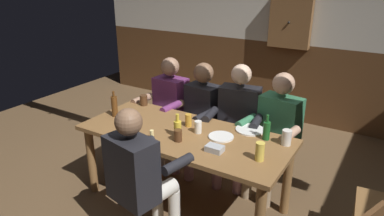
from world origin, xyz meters
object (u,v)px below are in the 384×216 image
plate_0 (221,137)px  pint_glass_3 (144,100)px  dining_table (184,142)px  wall_dart_cabinet (290,22)px  person_4 (139,172)px  table_candle (152,134)px  person_2 (237,119)px  pint_glass_0 (188,120)px  bottle_2 (178,128)px  bottle_0 (114,106)px  person_3 (275,129)px  pint_glass_1 (178,135)px  bottle_1 (267,130)px  plate_1 (250,130)px  condiment_caddy (215,149)px  pint_glass_5 (198,127)px  person_0 (167,105)px  pint_glass_2 (260,151)px  person_1 (199,112)px

plate_0 → pint_glass_3: 1.11m
dining_table → wall_dart_cabinet: 2.55m
person_4 → table_candle: person_4 is taller
person_2 → person_4: bearing=71.4°
person_2 → person_4: 1.31m
dining_table → pint_glass_0: (-0.04, 0.14, 0.16)m
bottle_2 → bottle_0: bearing=176.2°
person_3 → wall_dart_cabinet: (-0.48, 1.78, 0.77)m
dining_table → pint_glass_1: (0.05, -0.17, 0.15)m
bottle_0 → bottle_1: (1.47, 0.30, -0.02)m
bottle_0 → pint_glass_3: bearing=82.6°
plate_0 → plate_1: 0.31m
pint_glass_3 → bottle_2: bearing=-31.0°
pint_glass_0 → pint_glass_3: size_ratio=1.06×
table_candle → plate_1: bearing=42.4°
condiment_caddy → pint_glass_1: pint_glass_1 is taller
plate_0 → pint_glass_5: pint_glass_5 is taller
bottle_0 → pint_glass_3: 0.40m
person_3 → pint_glass_5: 0.79m
person_0 → pint_glass_1: size_ratio=11.48×
condiment_caddy → pint_glass_0: size_ratio=1.17×
pint_glass_1 → table_candle: bearing=-159.3°
person_4 → condiment_caddy: bearing=62.7°
person_3 → pint_glass_0: 0.85m
person_2 → pint_glass_5: person_2 is taller
bottle_1 → pint_glass_2: 0.38m
bottle_2 → pint_glass_3: 0.86m
person_4 → bottle_0: person_4 is taller
dining_table → plate_0: bearing=14.4°
pint_glass_0 → pint_glass_2: 0.84m
plate_1 → pint_glass_3: size_ratio=2.33×
condiment_caddy → plate_1: 0.52m
person_2 → pint_glass_0: 0.58m
person_3 → bottle_1: 0.41m
bottle_0 → pint_glass_0: bearing=13.4°
person_0 → pint_glass_3: (-0.09, -0.29, 0.13)m
bottle_0 → pint_glass_1: bottle_0 is taller
bottle_2 → pint_glass_0: bearing=98.6°
dining_table → plate_0: 0.36m
person_2 → person_0: bearing=-9.2°
person_3 → table_candle: size_ratio=15.15×
wall_dart_cabinet → person_4: bearing=-92.7°
dining_table → person_1: size_ratio=1.61×
bottle_0 → bottle_2: bearing=-3.8°
plate_1 → pint_glass_1: (-0.44, -0.52, 0.04)m
plate_0 → pint_glass_0: size_ratio=1.85×
bottle_2 → wall_dart_cabinet: (0.16, 2.51, 0.63)m
person_3 → pint_glass_0: size_ratio=10.14×
pint_glass_2 → bottle_0: bearing=177.5°
pint_glass_2 → pint_glass_5: size_ratio=1.33×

